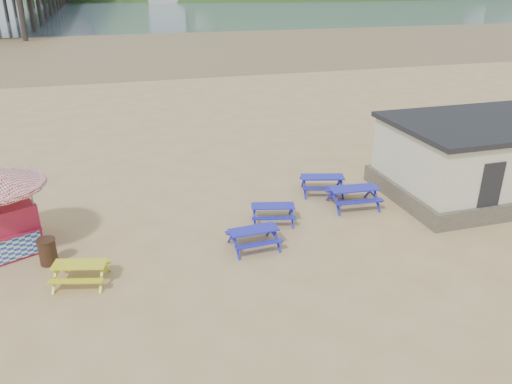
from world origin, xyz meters
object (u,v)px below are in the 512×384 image
object	(u,v)px
picnic_table_blue_b	(322,185)
picnic_table_yellow	(81,273)
amenity_block	(479,158)
picnic_table_blue_a	(273,213)
litter_bin	(48,251)

from	to	relation	value
picnic_table_blue_b	picnic_table_yellow	bearing A→B (deg)	-141.06
picnic_table_yellow	amenity_block	distance (m)	15.94
picnic_table_blue_a	amenity_block	xyz separation A→B (m)	(8.96, 0.13, 1.23)
picnic_table_blue_a	amenity_block	size ratio (longest dim) A/B	0.25
picnic_table_yellow	litter_bin	size ratio (longest dim) A/B	2.11
picnic_table_blue_a	litter_bin	distance (m)	7.82
picnic_table_blue_a	amenity_block	bearing A→B (deg)	15.29
picnic_table_yellow	litter_bin	xyz separation A→B (m)	(-1.02, 1.42, 0.11)
picnic_table_blue_a	litter_bin	bearing A→B (deg)	-159.69
litter_bin	amenity_block	world-z (taller)	amenity_block
amenity_block	litter_bin	bearing A→B (deg)	-176.84
picnic_table_blue_b	litter_bin	world-z (taller)	litter_bin
picnic_table_blue_a	picnic_table_yellow	size ratio (longest dim) A/B	1.02
litter_bin	amenity_block	xyz separation A→B (m)	(16.74, 0.92, 1.13)
picnic_table_blue_b	amenity_block	world-z (taller)	amenity_block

